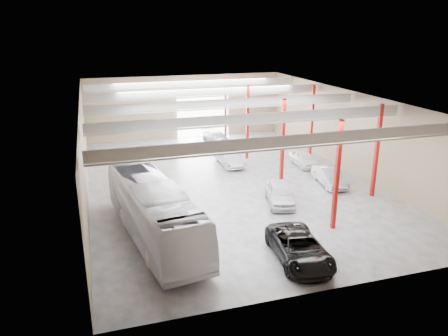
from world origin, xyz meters
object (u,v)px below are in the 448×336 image
car_row_a (280,193)px  car_right_far (304,158)px  black_sedan (299,248)px  car_row_b (229,157)px  coach_bus (154,210)px  car_row_c (217,138)px  car_right_near (330,176)px

car_row_a → car_right_far: (5.76, 7.57, -0.08)m
black_sedan → car_row_b: car_row_b is taller
car_row_a → car_row_b: size_ratio=0.94×
coach_bus → car_row_c: coach_bus is taller
car_row_a → car_row_b: car_row_b is taller
coach_bus → car_right_near: bearing=10.4°
car_right_far → black_sedan: bearing=-115.8°
black_sedan → car_row_a: black_sedan is taller
black_sedan → car_right_near: bearing=58.6°
car_right_far → car_row_b: bearing=163.0°
car_right_near → car_right_far: 5.21m
black_sedan → car_right_near: size_ratio=1.26×
car_row_c → car_right_near: (5.14, -14.84, 0.04)m
car_row_b → car_right_near: 9.61m
car_row_a → car_right_far: car_row_a is taller
coach_bus → car_row_c: bearing=55.8°
black_sedan → car_row_c: black_sedan is taller
black_sedan → car_row_a: (2.29, 7.72, -0.02)m
coach_bus → car_right_far: (15.15, 10.17, -1.07)m
car_row_b → car_right_near: car_row_b is taller
car_right_near → car_right_far: (0.33, 5.20, -0.05)m
coach_bus → car_row_a: coach_bus is taller
car_row_b → car_row_c: 7.49m
car_row_c → car_right_near: 15.71m
coach_bus → car_right_near: coach_bus is taller
car_row_a → car_row_b: (-0.69, 9.78, 0.02)m
coach_bus → car_right_near: (14.83, 4.97, -1.02)m
coach_bus → car_right_far: size_ratio=3.16×
car_row_b → black_sedan: bearing=-95.8°
car_right_near → car_row_b: bearing=136.8°
car_right_far → car_row_a: bearing=-125.3°
car_right_near → car_row_a: bearing=-149.2°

